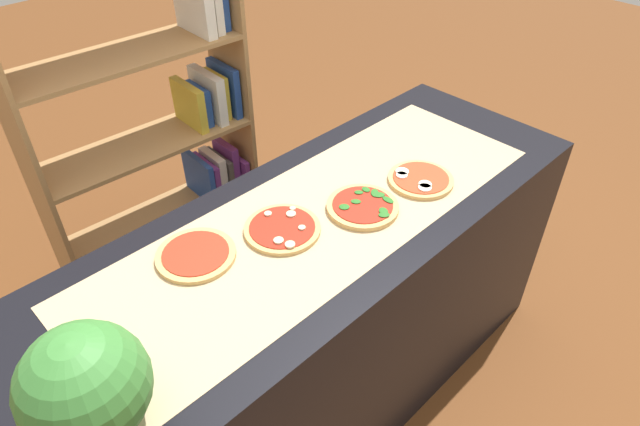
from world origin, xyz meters
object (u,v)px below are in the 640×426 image
at_px(pizza_plain_0, 196,255).
at_px(pizza_mozzarella_3, 420,179).
at_px(pizza_spinach_2, 363,206).
at_px(watermelon, 85,386).
at_px(pizza_mushroom_1, 282,229).
at_px(bookshelf, 176,148).

height_order(pizza_plain_0, pizza_mozzarella_3, pizza_mozzarella_3).
distance_m(pizza_spinach_2, watermelon, 0.99).
xyz_separation_m(pizza_mozzarella_3, watermelon, (-1.23, -0.06, 0.13)).
bearing_deg(watermelon, pizza_plain_0, 32.95).
height_order(pizza_plain_0, pizza_mushroom_1, pizza_mushroom_1).
distance_m(pizza_spinach_2, pizza_mozzarella_3, 0.26).
relative_size(pizza_plain_0, pizza_mozzarella_3, 1.04).
relative_size(pizza_plain_0, pizza_spinach_2, 1.00).
bearing_deg(pizza_mushroom_1, bookshelf, 78.70).
distance_m(pizza_plain_0, pizza_mozzarella_3, 0.81).
distance_m(watermelon, bookshelf, 1.51).
relative_size(pizza_mushroom_1, watermelon, 0.88).
distance_m(pizza_mushroom_1, bookshelf, 0.99).
relative_size(pizza_mozzarella_3, bookshelf, 0.14).
xyz_separation_m(pizza_mozzarella_3, bookshelf, (-0.33, 1.09, -0.21)).
height_order(pizza_mushroom_1, bookshelf, bookshelf).
height_order(pizza_spinach_2, bookshelf, bookshelf).
relative_size(pizza_spinach_2, pizza_mozzarella_3, 1.04).
relative_size(pizza_plain_0, watermelon, 0.87).
height_order(watermelon, bookshelf, bookshelf).
bearing_deg(pizza_mushroom_1, pizza_plain_0, 160.79).
xyz_separation_m(pizza_plain_0, watermelon, (-0.45, -0.29, 0.13)).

